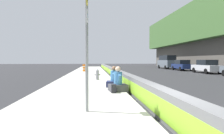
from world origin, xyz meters
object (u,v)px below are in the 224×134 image
object	(u,v)px
seated_person_foreground	(118,83)
construction_barrel	(85,68)
fire_hydrant	(97,74)
parked_car_far	(167,62)
backpack	(114,89)
parked_car_fourth	(206,66)
parked_car_midline	(182,65)
seated_person_middle	(114,80)
route_sign_post	(87,42)

from	to	relation	value
seated_person_foreground	construction_barrel	distance (m)	16.57
fire_hydrant	parked_car_far	world-z (taller)	parked_car_far
backpack	parked_car_fourth	bearing A→B (deg)	-44.24
backpack	parked_car_midline	size ratio (longest dim) A/B	0.09
parked_car_far	seated_person_foreground	bearing A→B (deg)	153.18
construction_barrel	parked_car_fourth	size ratio (longest dim) A/B	0.21
fire_hydrant	construction_barrel	size ratio (longest dim) A/B	0.93
construction_barrel	parked_car_far	distance (m)	17.79
backpack	construction_barrel	size ratio (longest dim) A/B	0.42
backpack	parked_car_fourth	size ratio (longest dim) A/B	0.09
seated_person_middle	backpack	world-z (taller)	seated_person_middle
parked_car_fourth	parked_car_midline	distance (m)	6.27
backpack	parked_car_midline	bearing A→B (deg)	-33.45
construction_barrel	parked_car_far	world-z (taller)	parked_car_far
fire_hydrant	construction_barrel	distance (m)	11.13
seated_person_foreground	seated_person_middle	world-z (taller)	seated_person_foreground
fire_hydrant	seated_person_foreground	bearing A→B (deg)	-170.47
parked_car_fourth	seated_person_middle	bearing A→B (deg)	131.85
route_sign_post	seated_person_foreground	distance (m)	4.18
construction_barrel	parked_car_far	size ratio (longest dim) A/B	0.19
seated_person_foreground	parked_car_fourth	distance (m)	18.66
seated_person_middle	parked_car_midline	distance (m)	22.25
route_sign_post	parked_car_far	distance (m)	32.36
route_sign_post	seated_person_middle	bearing A→B (deg)	-15.13
route_sign_post	seated_person_foreground	size ratio (longest dim) A/B	2.95
route_sign_post	parked_car_far	size ratio (longest dim) A/B	0.70
route_sign_post	backpack	distance (m)	3.79
route_sign_post	seated_person_middle	xyz separation A→B (m)	(5.05, -1.36, -1.70)
parked_car_fourth	parked_car_midline	size ratio (longest dim) A/B	1.00
parked_car_far	backpack	bearing A→B (deg)	153.15
parked_car_fourth	construction_barrel	bearing A→B (deg)	78.61
seated_person_foreground	backpack	distance (m)	0.57
parked_car_fourth	parked_car_far	bearing A→B (deg)	1.15
construction_barrel	parked_car_midline	world-z (taller)	parked_car_midline
fire_hydrant	backpack	world-z (taller)	fire_hydrant
route_sign_post	seated_person_middle	world-z (taller)	route_sign_post
seated_person_middle	construction_barrel	world-z (taller)	seated_person_middle
parked_car_midline	construction_barrel	bearing A→B (deg)	101.56
parked_car_midline	parked_car_far	bearing A→B (deg)	0.84
seated_person_middle	parked_car_midline	xyz separation A→B (m)	(18.05, -12.99, 0.35)
fire_hydrant	parked_car_fourth	distance (m)	16.10
route_sign_post	backpack	size ratio (longest dim) A/B	9.00
fire_hydrant	seated_person_middle	world-z (taller)	seated_person_middle
construction_barrel	parked_car_midline	bearing A→B (deg)	-78.44
parked_car_fourth	backpack	bearing A→B (deg)	135.76
construction_barrel	route_sign_post	bearing A→B (deg)	-177.10
seated_person_middle	parked_car_far	distance (m)	27.25
fire_hydrant	backpack	xyz separation A→B (m)	(-5.84, -0.64, -0.25)
construction_barrel	backpack	bearing A→B (deg)	-172.74
fire_hydrant	construction_barrel	world-z (taller)	construction_barrel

